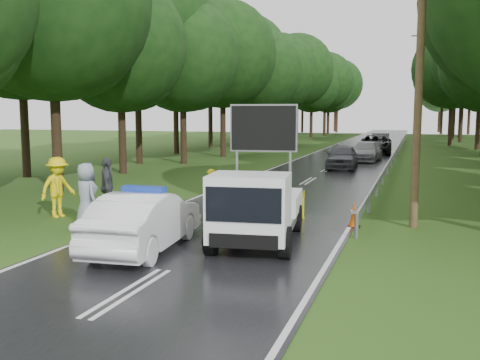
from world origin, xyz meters
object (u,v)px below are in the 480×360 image
at_px(barrier, 276,194).
at_px(queue_car_fourth, 380,141).
at_px(police_sedan, 144,221).
at_px(queue_car_third, 375,144).
at_px(officer, 211,192).
at_px(work_truck, 256,207).
at_px(queue_car_first, 342,157).
at_px(queue_car_second, 366,152).
at_px(civilian, 248,199).

xyz_separation_m(barrier, queue_car_fourth, (1.14, 35.56, 0.05)).
xyz_separation_m(police_sedan, queue_car_third, (3.07, 35.25, 0.06)).
bearing_deg(queue_car_fourth, officer, -98.88).
xyz_separation_m(work_truck, queue_car_first, (-0.45, 20.37, -0.23)).
relative_size(queue_car_second, queue_car_third, 0.81).
xyz_separation_m(police_sedan, work_truck, (2.51, 1.50, 0.24)).
bearing_deg(queue_car_fourth, queue_car_first, -96.81).
bearing_deg(civilian, officer, 102.35).
bearing_deg(police_sedan, barrier, -114.79).
relative_size(queue_car_third, queue_car_fourth, 1.25).
height_order(police_sedan, queue_car_first, police_sedan).
xyz_separation_m(officer, queue_car_third, (3.24, 30.22, 0.02)).
bearing_deg(queue_car_first, queue_car_third, 82.85).
bearing_deg(queue_car_third, officer, -97.90).
bearing_deg(police_sedan, queue_car_third, -100.62).
xyz_separation_m(police_sedan, barrier, (1.98, 5.69, -0.03)).
height_order(queue_car_second, queue_car_fourth, queue_car_fourth).
height_order(police_sedan, barrier, police_sedan).
height_order(police_sedan, work_truck, work_truck).
distance_m(barrier, officer, 2.25).
distance_m(queue_car_third, queue_car_fourth, 6.00).
bearing_deg(police_sedan, queue_car_second, -101.74).
relative_size(police_sedan, queue_car_first, 1.04).
bearing_deg(queue_car_fourth, civilian, -95.92).
height_order(queue_car_third, queue_car_fourth, queue_car_third).
height_order(police_sedan, queue_car_third, police_sedan).
bearing_deg(queue_car_third, work_truck, -92.73).
distance_m(officer, civilian, 2.36).
xyz_separation_m(work_truck, queue_car_third, (0.56, 33.74, -0.18)).
bearing_deg(civilian, queue_car_third, 49.19).
bearing_deg(work_truck, officer, 119.98).
relative_size(barrier, officer, 1.34).
xyz_separation_m(police_sedan, officer, (-0.18, 5.03, 0.04)).
bearing_deg(civilian, police_sedan, -153.32).
xyz_separation_m(queue_car_second, queue_car_fourth, (0.14, 13.38, 0.08)).
relative_size(civilian, queue_car_second, 0.36).
xyz_separation_m(officer, queue_car_first, (2.24, 16.85, -0.03)).
bearing_deg(queue_car_fourth, queue_car_second, -94.31).
bearing_deg(queue_car_second, barrier, -88.09).
height_order(work_truck, barrier, work_truck).
height_order(work_truck, queue_car_second, work_truck).
distance_m(barrier, civilian, 2.19).
xyz_separation_m(civilian, queue_car_first, (0.41, 18.35, -0.10)).
bearing_deg(barrier, queue_car_second, 111.13).
relative_size(barrier, queue_car_first, 0.47).
bearing_deg(queue_car_first, police_sedan, -98.23).
bearing_deg(police_sedan, queue_car_fourth, -99.97).
bearing_deg(queue_car_fourth, work_truck, -94.57).
xyz_separation_m(civilian, queue_car_second, (1.32, 24.35, -0.17)).
height_order(work_truck, officer, work_truck).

